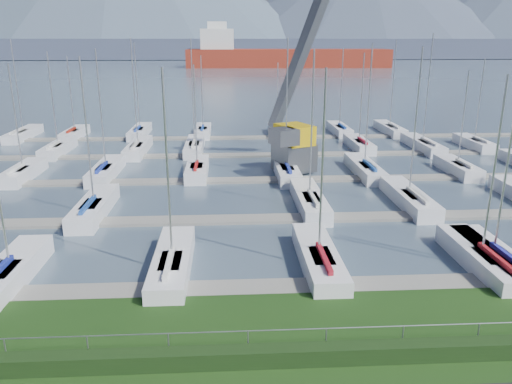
{
  "coord_description": "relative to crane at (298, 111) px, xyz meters",
  "views": [
    {
      "loc": [
        -1.64,
        -16.44,
        11.75
      ],
      "look_at": [
        0.0,
        12.0,
        3.0
      ],
      "focal_mm": 35.0,
      "sensor_mm": 36.0,
      "label": 1
    }
  ],
  "objects": [
    {
      "name": "water",
      "position": [
        -4.99,
        229.84,
        -5.73
      ],
      "size": [
        800.0,
        540.0,
        0.2
      ],
      "primitive_type": "cube",
      "color": "#485A6A"
    },
    {
      "name": "hedge",
      "position": [
        -4.99,
        -30.56,
        -4.98
      ],
      "size": [
        80.0,
        0.7,
        0.7
      ],
      "primitive_type": "cube",
      "color": "black",
      "rests_on": "grass"
    },
    {
      "name": "fence",
      "position": [
        -4.99,
        -30.16,
        -4.13
      ],
      "size": [
        80.0,
        0.04,
        0.04
      ],
      "primitive_type": "cylinder",
      "rotation": [
        0.0,
        1.57,
        0.0
      ],
      "color": "gray",
      "rests_on": "grass"
    },
    {
      "name": "foothill",
      "position": [
        -4.99,
        299.84,
        0.67
      ],
      "size": [
        900.0,
        80.0,
        12.0
      ],
      "primitive_type": "cube",
      "color": "#424A61",
      "rests_on": "water"
    },
    {
      "name": "docks",
      "position": [
        -4.99,
        -4.16,
        -5.55
      ],
      "size": [
        90.0,
        41.6,
        0.25
      ],
      "color": "slate",
      "rests_on": "water"
    },
    {
      "name": "crane",
      "position": [
        0.0,
        0.0,
        0.0
      ],
      "size": [
        7.95,
        12.82,
        22.35
      ],
      "rotation": [
        0.0,
        0.0,
        0.43
      ],
      "color": "#55575C",
      "rests_on": "water"
    },
    {
      "name": "cargo_ship_mid",
      "position": [
        16.4,
        181.98,
        -1.68
      ],
      "size": [
        89.59,
        21.01,
        21.5
      ],
      "rotation": [
        0.0,
        0.0,
        -0.03
      ],
      "color": "maroon",
      "rests_on": "water"
    },
    {
      "name": "sailboat_fleet",
      "position": [
        -5.9,
        -2.35,
        0.06
      ],
      "size": [
        75.49,
        50.01,
        13.83
      ],
      "color": "navy",
      "rests_on": "water"
    }
  ]
}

